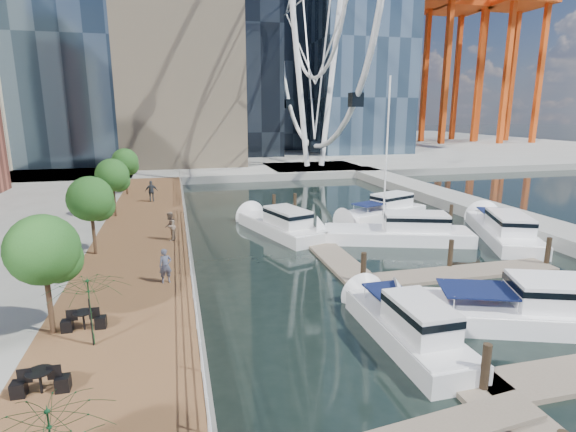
{
  "coord_description": "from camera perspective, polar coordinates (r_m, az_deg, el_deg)",
  "views": [
    {
      "loc": [
        -6.56,
        -13.26,
        9.21
      ],
      "look_at": [
        -0.1,
        12.38,
        3.0
      ],
      "focal_mm": 28.0,
      "sensor_mm": 36.0,
      "label": 1
    }
  ],
  "objects": [
    {
      "name": "cafe_tables",
      "position": [
        14.25,
        -29.34,
        -22.05
      ],
      "size": [
        2.5,
        13.7,
        0.74
      ],
      "color": "black",
      "rests_on": "ground"
    },
    {
      "name": "cafe_seating",
      "position": [
        12.94,
        -25.77,
        -20.55
      ],
      "size": [
        4.39,
        12.43,
        2.68
      ],
      "color": "#0E341A",
      "rests_on": "ground"
    },
    {
      "name": "pedestrian_mid",
      "position": [
        29.97,
        -14.75,
        -1.27
      ],
      "size": [
        0.9,
        1.05,
        1.87
      ],
      "primitive_type": "imported",
      "rotation": [
        0.0,
        0.0,
        -1.8
      ],
      "color": "#816B59",
      "rests_on": "boardwalk"
    },
    {
      "name": "street_trees",
      "position": [
        28.12,
        -23.82,
        2.0
      ],
      "size": [
        2.6,
        42.6,
        4.6
      ],
      "color": "#3F2B1C",
      "rests_on": "ground"
    },
    {
      "name": "pedestrian_near",
      "position": [
        22.77,
        -15.31,
        -6.13
      ],
      "size": [
        0.69,
        0.53,
        1.7
      ],
      "primitive_type": "imported",
      "rotation": [
        0.0,
        0.0,
        0.22
      ],
      "color": "#464A5D",
      "rests_on": "boardwalk"
    },
    {
      "name": "boardwalk",
      "position": [
        29.68,
        -18.25,
        -4.54
      ],
      "size": [
        6.0,
        60.0,
        1.0
      ],
      "primitive_type": "cube",
      "color": "brown",
      "rests_on": "ground"
    },
    {
      "name": "breakwater",
      "position": [
        43.45,
        23.95,
        0.5
      ],
      "size": [
        4.0,
        60.0,
        1.0
      ],
      "primitive_type": "cube",
      "color": "gray",
      "rests_on": "ground"
    },
    {
      "name": "seawall",
      "position": [
        29.58,
        -12.44,
        -4.23
      ],
      "size": [
        0.25,
        60.0,
        1.0
      ],
      "primitive_type": "cube",
      "color": "#595954",
      "rests_on": "ground"
    },
    {
      "name": "yacht_foreground",
      "position": [
        23.08,
        28.5,
        -12.01
      ],
      "size": [
        12.21,
        7.08,
        2.15
      ],
      "primitive_type": null,
      "rotation": [
        0.0,
        0.0,
        1.22
      ],
      "color": "white",
      "rests_on": "ground"
    },
    {
      "name": "railing",
      "position": [
        29.29,
        -12.74,
        -2.33
      ],
      "size": [
        0.1,
        60.0,
        1.05
      ],
      "primitive_type": null,
      "color": "white",
      "rests_on": "boardwalk"
    },
    {
      "name": "moored_yachts",
      "position": [
        31.59,
        15.52,
        -4.24
      ],
      "size": [
        21.95,
        35.83,
        11.5
      ],
      "color": "white",
      "rests_on": "ground"
    },
    {
      "name": "floating_docks",
      "position": [
        28.76,
        17.07,
        -5.03
      ],
      "size": [
        16.0,
        34.0,
        2.6
      ],
      "color": "#6D6051",
      "rests_on": "ground"
    },
    {
      "name": "port_cranes",
      "position": [
        132.26,
        21.03,
        17.06
      ],
      "size": [
        40.0,
        52.0,
        38.0
      ],
      "color": "#D84C14",
      "rests_on": "ground"
    },
    {
      "name": "pedestrian_far",
      "position": [
        43.41,
        -16.94,
        3.04
      ],
      "size": [
        1.16,
        0.52,
        1.94
      ],
      "primitive_type": "imported",
      "rotation": [
        0.0,
        0.0,
        3.1
      ],
      "color": "#32363E",
      "rests_on": "boardwalk"
    },
    {
      "name": "ground",
      "position": [
        17.43,
        10.92,
        -18.95
      ],
      "size": [
        520.0,
        520.0,
        0.0
      ],
      "primitive_type": "plane",
      "color": "black",
      "rests_on": "ground"
    },
    {
      "name": "pier",
      "position": [
        68.98,
        3.34,
        5.94
      ],
      "size": [
        14.0,
        12.0,
        1.0
      ],
      "primitive_type": "cube",
      "color": "gray",
      "rests_on": "ground"
    },
    {
      "name": "land_far",
      "position": [
        115.78,
        -10.97,
        8.66
      ],
      "size": [
        200.0,
        114.0,
        1.0
      ],
      "primitive_type": "cube",
      "color": "gray",
      "rests_on": "ground"
    }
  ]
}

